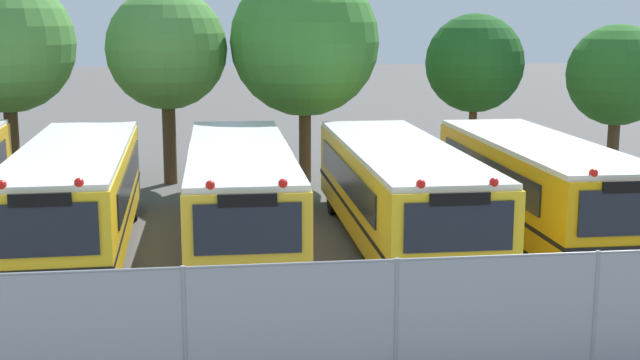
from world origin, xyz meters
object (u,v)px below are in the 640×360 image
at_px(school_bus_4, 538,183).
at_px(tree_1, 5,46).
at_px(school_bus_1, 76,194).
at_px(school_bus_2, 240,191).
at_px(tree_2, 167,50).
at_px(tree_4, 473,64).
at_px(tree_3, 302,43).
at_px(school_bus_3, 399,190).
at_px(tree_5, 616,77).

relative_size(school_bus_4, tree_1, 1.44).
relative_size(school_bus_1, school_bus_2, 0.96).
bearing_deg(tree_2, tree_4, 2.80).
bearing_deg(tree_4, school_bus_1, -144.36).
xyz_separation_m(school_bus_2, tree_4, (8.49, 8.79, 2.53)).
bearing_deg(tree_3, school_bus_1, -127.58).
distance_m(tree_3, tree_4, 6.17).
bearing_deg(tree_2, school_bus_3, -55.58).
distance_m(tree_2, tree_5, 15.03).
relative_size(school_bus_4, tree_3, 1.37).
distance_m(tree_1, tree_5, 19.99).
xyz_separation_m(school_bus_4, tree_1, (-14.52, 7.70, 3.26)).
relative_size(school_bus_3, tree_5, 2.00).
distance_m(school_bus_1, tree_5, 18.42).
relative_size(school_bus_2, tree_4, 1.86).
bearing_deg(tree_4, school_bus_2, -134.00).
bearing_deg(school_bus_4, school_bus_2, 0.97).
bearing_deg(school_bus_1, school_bus_3, 176.80).
xyz_separation_m(school_bus_4, tree_4, (0.95, 8.71, 2.55)).
relative_size(school_bus_3, school_bus_4, 1.08).
xyz_separation_m(school_bus_1, tree_2, (1.85, 8.33, 3.03)).
distance_m(school_bus_3, tree_4, 10.49).
bearing_deg(school_bus_1, tree_4, -145.94).
height_order(school_bus_3, tree_4, tree_4).
distance_m(school_bus_2, tree_4, 12.48).
distance_m(school_bus_4, tree_5, 9.18).
bearing_deg(tree_1, school_bus_1, -68.18).
relative_size(school_bus_3, tree_1, 1.55).
relative_size(school_bus_2, tree_3, 1.47).
bearing_deg(tree_3, tree_4, 6.71).
bearing_deg(school_bus_2, tree_4, -133.49).
height_order(school_bus_3, tree_5, tree_5).
bearing_deg(tree_1, tree_2, 5.70).
relative_size(school_bus_2, tree_5, 1.99).
xyz_separation_m(school_bus_3, tree_1, (-10.85, 8.05, 3.25)).
bearing_deg(school_bus_2, school_bus_4, -178.87).
xyz_separation_m(school_bus_2, tree_1, (-6.99, 7.78, 3.25)).
bearing_deg(school_bus_3, school_bus_4, -174.15).
bearing_deg(tree_2, school_bus_4, -40.67).
bearing_deg(school_bus_3, tree_2, -55.27).
bearing_deg(school_bus_3, tree_1, -36.28).
bearing_deg(tree_5, tree_1, 178.25).
distance_m(school_bus_1, school_bus_4, 11.39).
height_order(tree_1, tree_5, tree_1).
relative_size(tree_1, tree_2, 1.06).
distance_m(school_bus_2, tree_5, 14.96).
height_order(school_bus_1, tree_4, tree_4).
xyz_separation_m(school_bus_3, tree_2, (-5.86, 8.55, 3.07)).
relative_size(school_bus_1, tree_3, 1.41).
relative_size(school_bus_1, school_bus_3, 0.96).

